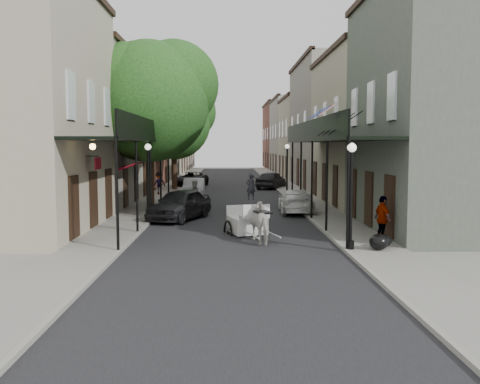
{
  "coord_description": "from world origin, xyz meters",
  "views": [
    {
      "loc": [
        -0.19,
        -20.39,
        3.75
      ],
      "look_at": [
        0.38,
        4.14,
        1.6
      ],
      "focal_mm": 40.0,
      "sensor_mm": 36.0,
      "label": 1
    }
  ],
  "objects": [
    {
      "name": "pedestrian_walking",
      "position": [
        -2.0,
        9.61,
        0.91
      ],
      "size": [
        1.0,
        0.84,
        1.82
      ],
      "primitive_type": "imported",
      "rotation": [
        0.0,
        0.0,
        0.19
      ],
      "color": "#A19F98",
      "rests_on": "ground"
    },
    {
      "name": "sidewalk_left",
      "position": [
        -5.0,
        20.0,
        0.06
      ],
      "size": [
        2.2,
        90.0,
        0.12
      ],
      "primitive_type": "cube",
      "color": "gray",
      "rests_on": "ground"
    },
    {
      "name": "car_left_mid",
      "position": [
        -2.6,
        17.74,
        0.69
      ],
      "size": [
        1.52,
        4.21,
        1.38
      ],
      "primitive_type": "imported",
      "rotation": [
        0.0,
        0.0,
        0.01
      ],
      "color": "#9B9BA1",
      "rests_on": "ground"
    },
    {
      "name": "carriage",
      "position": [
        0.52,
        2.25,
        1.01
      ],
      "size": [
        1.99,
        2.56,
        2.6
      ],
      "rotation": [
        0.0,
        0.0,
        0.27
      ],
      "color": "black",
      "rests_on": "ground"
    },
    {
      "name": "car_right_near",
      "position": [
        3.6,
        9.0,
        0.65
      ],
      "size": [
        2.04,
        4.58,
        1.3
      ],
      "primitive_type": "imported",
      "rotation": [
        0.0,
        0.0,
        3.09
      ],
      "color": "silver",
      "rests_on": "ground"
    },
    {
      "name": "tree_far",
      "position": [
        -4.25,
        24.18,
        5.84
      ],
      "size": [
        6.45,
        6.0,
        8.61
      ],
      "color": "#382619",
      "rests_on": "sidewalk_left"
    },
    {
      "name": "lamppost_right_far",
      "position": [
        4.1,
        18.0,
        2.05
      ],
      "size": [
        0.32,
        0.32,
        3.71
      ],
      "color": "black",
      "rests_on": "sidewalk_right"
    },
    {
      "name": "building_row_left",
      "position": [
        -8.6,
        30.0,
        5.25
      ],
      "size": [
        5.0,
        80.0,
        10.5
      ],
      "primitive_type": "cube",
      "color": "#A19B80",
      "rests_on": "ground"
    },
    {
      "name": "gallery_right",
      "position": [
        4.79,
        6.98,
        4.05
      ],
      "size": [
        2.2,
        18.05,
        4.88
      ],
      "color": "black",
      "rests_on": "sidewalk_right"
    },
    {
      "name": "lamppost_left",
      "position": [
        -4.1,
        6.0,
        2.05
      ],
      "size": [
        0.32,
        0.32,
        3.71
      ],
      "color": "black",
      "rests_on": "sidewalk_left"
    },
    {
      "name": "pedestrian_sidewalk_left",
      "position": [
        -5.28,
        19.3,
        0.94
      ],
      "size": [
        1.22,
        1.08,
        1.64
      ],
      "primitive_type": "imported",
      "rotation": [
        0.0,
        0.0,
        3.72
      ],
      "color": "gray",
      "rests_on": "sidewalk_left"
    },
    {
      "name": "tree_near",
      "position": [
        -4.2,
        10.18,
        6.49
      ],
      "size": [
        7.31,
        6.8,
        9.63
      ],
      "color": "#382619",
      "rests_on": "sidewalk_left"
    },
    {
      "name": "trash_bags",
      "position": [
        5.17,
        -2.03,
        0.38
      ],
      "size": [
        0.92,
        1.07,
        0.56
      ],
      "color": "black",
      "rests_on": "sidewalk_right"
    },
    {
      "name": "horse",
      "position": [
        1.18,
        -0.09,
        0.78
      ],
      "size": [
        1.31,
        2.0,
        1.56
      ],
      "primitive_type": "imported",
      "rotation": [
        0.0,
        0.0,
        3.42
      ],
      "color": "beige",
      "rests_on": "ground"
    },
    {
      "name": "pedestrian_sidewalk_right",
      "position": [
        5.63,
        -0.64,
        0.99
      ],
      "size": [
        0.67,
        1.1,
        1.74
      ],
      "primitive_type": "imported",
      "rotation": [
        0.0,
        0.0,
        1.82
      ],
      "color": "gray",
      "rests_on": "sidewalk_right"
    },
    {
      "name": "sidewalk_right",
      "position": [
        5.0,
        20.0,
        0.06
      ],
      "size": [
        2.2,
        90.0,
        0.12
      ],
      "primitive_type": "cube",
      "color": "gray",
      "rests_on": "ground"
    },
    {
      "name": "road",
      "position": [
        0.0,
        20.0,
        0.01
      ],
      "size": [
        8.0,
        90.0,
        0.01
      ],
      "primitive_type": "cube",
      "color": "black",
      "rests_on": "ground"
    },
    {
      "name": "car_left_near",
      "position": [
        -2.6,
        6.35,
        0.79
      ],
      "size": [
        3.39,
        4.98,
        1.57
      ],
      "primitive_type": "imported",
      "rotation": [
        0.0,
        0.0,
        -0.37
      ],
      "color": "black",
      "rests_on": "ground"
    },
    {
      "name": "building_row_right",
      "position": [
        8.6,
        30.0,
        5.25
      ],
      "size": [
        5.0,
        80.0,
        10.5
      ],
      "primitive_type": "cube",
      "color": "gray",
      "rests_on": "ground"
    },
    {
      "name": "gallery_left",
      "position": [
        -4.79,
        6.98,
        4.05
      ],
      "size": [
        2.2,
        18.05,
        4.88
      ],
      "color": "black",
      "rests_on": "sidewalk_left"
    },
    {
      "name": "ground",
      "position": [
        0.0,
        0.0,
        0.0
      ],
      "size": [
        140.0,
        140.0,
        0.0
      ],
      "primitive_type": "plane",
      "color": "gray",
      "rests_on": "ground"
    },
    {
      "name": "car_right_far",
      "position": [
        3.6,
        25.81,
        0.76
      ],
      "size": [
        3.28,
        4.82,
        1.52
      ],
      "primitive_type": "imported",
      "rotation": [
        0.0,
        0.0,
        2.78
      ],
      "color": "black",
      "rests_on": "ground"
    },
    {
      "name": "car_left_far",
      "position": [
        -3.6,
        28.44,
        0.67
      ],
      "size": [
        3.42,
        5.25,
        1.34
      ],
      "primitive_type": "imported",
      "rotation": [
        0.0,
        0.0,
        -0.27
      ],
      "color": "black",
      "rests_on": "ground"
    },
    {
      "name": "lamppost_right_near",
      "position": [
        4.1,
        -2.0,
        2.05
      ],
      "size": [
        0.32,
        0.32,
        3.71
      ],
      "color": "black",
      "rests_on": "sidewalk_right"
    }
  ]
}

